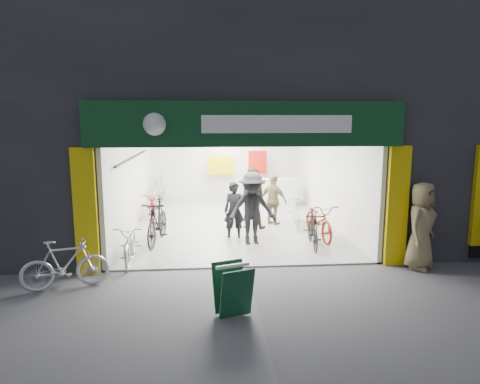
{
  "coord_description": "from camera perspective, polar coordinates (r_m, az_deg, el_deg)",
  "views": [
    {
      "loc": [
        -0.86,
        -8.7,
        3.14
      ],
      "look_at": [
        0.01,
        1.5,
        1.4
      ],
      "focal_mm": 32.0,
      "sensor_mm": 36.0,
      "label": 1
    }
  ],
  "objects": [
    {
      "name": "bike_right_mid",
      "position": [
        11.53,
        10.49,
        -3.8
      ],
      "size": [
        0.81,
        1.91,
        0.98
      ],
      "primitive_type": "imported",
      "rotation": [
        0.0,
        0.0,
        0.09
      ],
      "color": "maroon",
      "rests_on": "ground"
    },
    {
      "name": "bike_right_front",
      "position": [
        10.74,
        9.69,
        -4.89
      ],
      "size": [
        0.62,
        1.6,
        0.94
      ],
      "primitive_type": "imported",
      "rotation": [
        0.0,
        0.0,
        -0.12
      ],
      "color": "black",
      "rests_on": "ground"
    },
    {
      "name": "customer_b",
      "position": [
        12.32,
        1.52,
        -0.89
      ],
      "size": [
        0.99,
        0.85,
        1.77
      ],
      "primitive_type": "imported",
      "rotation": [
        0.0,
        0.0,
        2.91
      ],
      "color": "#312416",
      "rests_on": "ground"
    },
    {
      "name": "bike_left_front",
      "position": [
        9.82,
        -14.36,
        -6.59
      ],
      "size": [
        0.69,
        1.73,
        0.89
      ],
      "primitive_type": "imported",
      "rotation": [
        0.0,
        0.0,
        0.06
      ],
      "color": "silver",
      "rests_on": "ground"
    },
    {
      "name": "customer_c",
      "position": [
        10.69,
        1.64,
        -2.29
      ],
      "size": [
        1.28,
        0.84,
        1.86
      ],
      "primitive_type": "imported",
      "rotation": [
        0.0,
        0.0,
        0.13
      ],
      "color": "black",
      "rests_on": "ground"
    },
    {
      "name": "parked_bike",
      "position": [
        8.71,
        -22.31,
        -8.92
      ],
      "size": [
        1.64,
        0.87,
        0.95
      ],
      "primitive_type": "imported",
      "rotation": [
        0.0,
        0.0,
        1.86
      ],
      "color": "silver",
      "rests_on": "ground"
    },
    {
      "name": "customer_d",
      "position": [
        12.73,
        4.51,
        -1.13
      ],
      "size": [
        0.91,
        0.89,
        1.53
      ],
      "primitive_type": "imported",
      "rotation": [
        0.0,
        0.0,
        2.38
      ],
      "color": "olive",
      "rests_on": "ground"
    },
    {
      "name": "customer_a",
      "position": [
        11.29,
        -0.75,
        -2.5
      ],
      "size": [
        0.56,
        0.37,
        1.53
      ],
      "primitive_type": "imported",
      "rotation": [
        0.0,
        0.0,
        0.0
      ],
      "color": "black",
      "rests_on": "ground"
    },
    {
      "name": "bike_left_midfront",
      "position": [
        11.06,
        -10.97,
        -3.9
      ],
      "size": [
        0.8,
        2.0,
        1.17
      ],
      "primitive_type": "imported",
      "rotation": [
        0.0,
        0.0,
        -0.13
      ],
      "color": "black",
      "rests_on": "ground"
    },
    {
      "name": "sandwich_board",
      "position": [
        7.04,
        -0.96,
        -12.74
      ],
      "size": [
        0.69,
        0.7,
        0.84
      ],
      "rotation": [
        0.0,
        0.0,
        0.32
      ],
      "color": "#0F3E23",
      "rests_on": "ground"
    },
    {
      "name": "building",
      "position": [
        13.85,
        2.59,
        14.51
      ],
      "size": [
        17.0,
        10.27,
        8.0
      ],
      "color": "#232326",
      "rests_on": "ground"
    },
    {
      "name": "bike_left_midback",
      "position": [
        13.82,
        -11.58,
        -1.82
      ],
      "size": [
        0.75,
        1.72,
        0.88
      ],
      "primitive_type": "imported",
      "rotation": [
        0.0,
        0.0,
        0.1
      ],
      "color": "maroon",
      "rests_on": "ground"
    },
    {
      "name": "bike_left_back",
      "position": [
        15.99,
        -10.67,
        0.22
      ],
      "size": [
        0.73,
        1.92,
        1.13
      ],
      "primitive_type": "imported",
      "rotation": [
        0.0,
        0.0,
        -0.11
      ],
      "color": "#B4B5B9",
      "rests_on": "ground"
    },
    {
      "name": "ground",
      "position": [
        9.29,
        0.76,
        -10.11
      ],
      "size": [
        60.0,
        60.0,
        0.0
      ],
      "primitive_type": "plane",
      "color": "#56565B",
      "rests_on": "ground"
    },
    {
      "name": "pedestrian_near",
      "position": [
        9.8,
        22.98,
        -4.17
      ],
      "size": [
        1.07,
        1.05,
        1.86
      ],
      "primitive_type": "imported",
      "rotation": [
        0.0,
        0.0,
        0.76
      ],
      "color": "olive",
      "rests_on": "ground"
    },
    {
      "name": "bike_right_back",
      "position": [
        12.6,
        7.45,
        -2.5
      ],
      "size": [
        0.7,
        1.73,
        1.01
      ],
      "primitive_type": "imported",
      "rotation": [
        0.0,
        0.0,
        -0.14
      ],
      "color": "#B1B1B5",
      "rests_on": "ground"
    }
  ]
}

